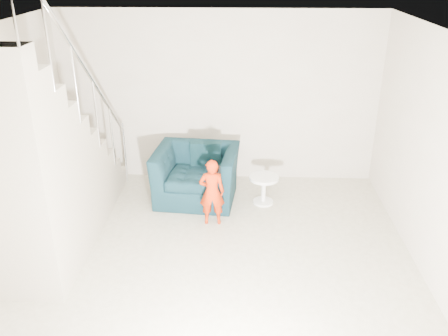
{
  "coord_description": "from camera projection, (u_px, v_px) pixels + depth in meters",
  "views": [
    {
      "loc": [
        0.38,
        -4.46,
        3.41
      ],
      "look_at": [
        0.15,
        1.2,
        0.85
      ],
      "focal_mm": 38.0,
      "sensor_mm": 36.0,
      "label": 1
    }
  ],
  "objects": [
    {
      "name": "ceiling",
      "position": [
        202.0,
        39.0,
        4.37
      ],
      "size": [
        5.5,
        5.5,
        0.0
      ],
      "primitive_type": "plane",
      "rotation": [
        3.14,
        0.0,
        0.0
      ],
      "color": "silver",
      "rests_on": "back_wall"
    },
    {
      "name": "phone",
      "position": [
        219.0,
        170.0,
        6.23
      ],
      "size": [
        0.04,
        0.05,
        0.1
      ],
      "primitive_type": "cube",
      "rotation": [
        0.0,
        0.0,
        0.33
      ],
      "color": "black",
      "rests_on": "toddler"
    },
    {
      "name": "side_table",
      "position": [
        264.0,
        185.0,
        7.01
      ],
      "size": [
        0.44,
        0.44,
        0.44
      ],
      "color": "white",
      "rests_on": "floor"
    },
    {
      "name": "back_wall",
      "position": [
        219.0,
        98.0,
        7.43
      ],
      "size": [
        5.0,
        0.0,
        5.0
      ],
      "primitive_type": "plane",
      "rotation": [
        1.57,
        0.0,
        0.0
      ],
      "color": "#AEA18E",
      "rests_on": "floor"
    },
    {
      "name": "floor",
      "position": [
        207.0,
        277.0,
        5.48
      ],
      "size": [
        5.5,
        5.5,
        0.0
      ],
      "primitive_type": "plane",
      "color": "gray",
      "rests_on": "ground"
    },
    {
      "name": "staircase",
      "position": [
        43.0,
        180.0,
        5.67
      ],
      "size": [
        1.02,
        3.03,
        3.62
      ],
      "color": "#ADA089",
      "rests_on": "floor"
    },
    {
      "name": "throw",
      "position": [
        164.0,
        166.0,
        7.16
      ],
      "size": [
        0.04,
        0.43,
        0.49
      ],
      "primitive_type": "cube",
      "color": "black",
      "rests_on": "armchair"
    },
    {
      "name": "cushion",
      "position": [
        206.0,
        154.0,
        7.22
      ],
      "size": [
        0.47,
        0.22,
        0.46
      ],
      "primitive_type": "cube",
      "rotation": [
        0.21,
        0.0,
        0.0
      ],
      "color": "black",
      "rests_on": "armchair"
    },
    {
      "name": "toddler",
      "position": [
        212.0,
        192.0,
        6.4
      ],
      "size": [
        0.36,
        0.25,
        0.95
      ],
      "primitive_type": "imported",
      "rotation": [
        0.0,
        0.0,
        3.2
      ],
      "color": "#9E1205",
      "rests_on": "floor"
    },
    {
      "name": "armchair",
      "position": [
        196.0,
        174.0,
        7.12
      ],
      "size": [
        1.3,
        1.16,
        0.79
      ],
      "primitive_type": "imported",
      "rotation": [
        0.0,
        0.0,
        -0.09
      ],
      "color": "black",
      "rests_on": "floor"
    }
  ]
}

